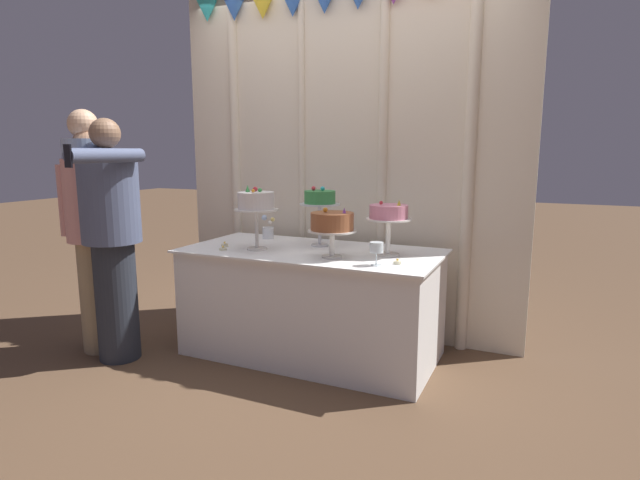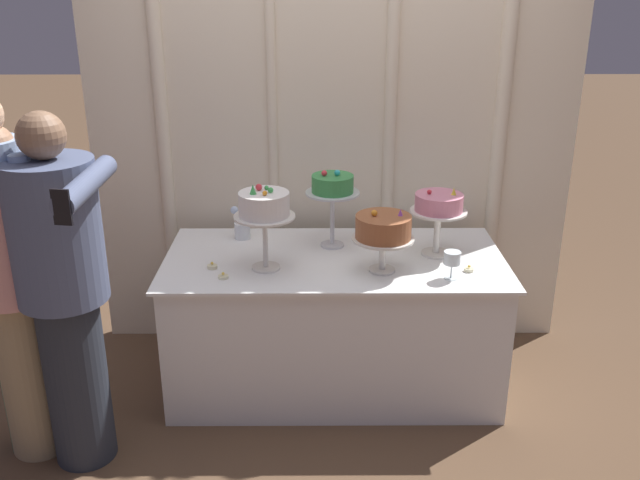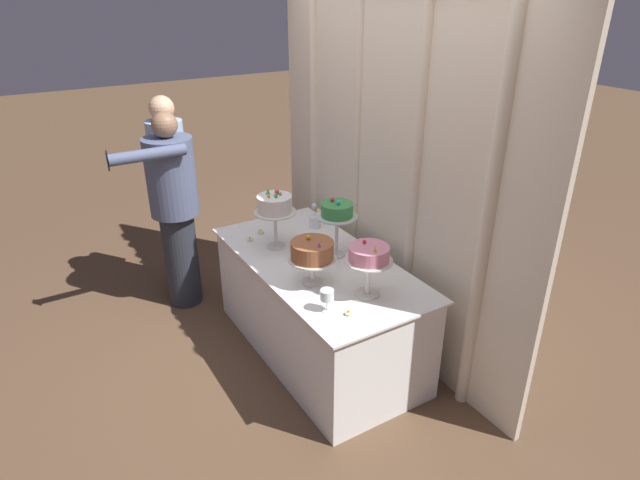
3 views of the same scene
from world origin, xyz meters
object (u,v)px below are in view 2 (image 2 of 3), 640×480
Objects in this scene: guest_girl_blue_dress at (62,285)px; cake_table at (334,321)px; cake_display_rightmost at (439,207)px; tealight_near_left at (223,277)px; tealight_near_right at (469,269)px; flower_vase at (242,228)px; cake_display_midright at (383,229)px; guest_man_pink_jacket at (5,265)px; tealight_far_left at (212,266)px; wine_glass at (452,259)px; guest_man_dark_suit at (15,286)px; cake_display_leftmost at (264,208)px; cake_display_midleft at (333,188)px.

cake_table is at bearing 27.98° from guest_girl_blue_dress.
cake_display_rightmost reaches higher than tealight_near_left.
flower_vase is at bearing 158.28° from tealight_near_right.
cake_display_midright is at bearing -31.88° from flower_vase.
tealight_near_left is at bearing 17.95° from guest_man_pink_jacket.
guest_girl_blue_dress is (-1.15, -0.61, 0.50)m from cake_table.
flower_vase reaches higher than cake_table.
cake_table is 35.00× the size of tealight_far_left.
wine_glass reaches higher than tealight_far_left.
flower_vase reaches higher than wine_glass.
cake_table is at bearing 21.33° from guest_man_dark_suit.
guest_man_dark_suit reaches higher than cake_display_leftmost.
cake_display_midright is at bearing 6.19° from tealight_near_left.
wine_glass is at bearing -37.31° from cake_display_midleft.
tealight_far_left is 0.03× the size of guest_girl_blue_dress.
cake_display_leftmost is (-0.34, -0.14, 0.67)m from cake_table.
cake_display_leftmost is 1.14m from guest_man_dark_suit.
cake_display_leftmost reaches higher than cake_table.
guest_man_pink_jacket is (-1.63, -0.37, -0.02)m from cake_display_midright.
tealight_near_right is (0.64, -0.18, 0.37)m from cake_table.
cake_table is 0.70m from flower_vase.
tealight_far_left is (-0.60, -0.14, 0.37)m from cake_table.
cake_display_midleft is 1.32× the size of cake_display_midright.
cake_display_midright is at bearing -37.75° from cake_table.
cake_display_leftmost is 0.28× the size of guest_man_dark_suit.
cake_display_leftmost reaches higher than wine_glass.
guest_man_pink_jacket is at bearing -171.94° from wine_glass.
tealight_near_left is 1.05× the size of tealight_near_right.
cake_display_midleft is 0.25× the size of guest_man_pink_jacket.
cake_display_leftmost is 0.26× the size of guest_man_pink_jacket.
flower_vase reaches higher than tealight_near_right.
cake_display_midright is 1.67m from guest_man_pink_jacket.
guest_man_dark_suit is (-0.85, -0.28, 0.09)m from tealight_near_left.
flower_vase is 0.11× the size of guest_man_pink_jacket.
guest_man_pink_jacket is at bearing -138.44° from flower_vase.
guest_man_pink_jacket reaches higher than guest_man_dark_suit.
guest_man_pink_jacket reaches higher than wine_glass.
cake_display_rightmost is at bearing 120.05° from tealight_near_right.
cake_display_leftmost is 0.87m from cake_display_rightmost.
tealight_near_left is 0.94m from guest_man_pink_jacket.
cake_display_leftmost is at bearing -168.34° from cake_display_rightmost.
cake_display_leftmost is 1.15m from guest_man_pink_jacket.
wine_glass is 1.16m from flower_vase.
guest_man_dark_suit is at bearing 162.99° from guest_girl_blue_dress.
cake_display_midleft is 8.47× the size of tealight_near_left.
flower_vase is 0.11× the size of guest_girl_blue_dress.
cake_display_midleft is at bearing 38.14° from tealight_near_left.
guest_girl_blue_dress reaches higher than tealight_near_left.
tealight_near_left is 0.03× the size of guest_man_pink_jacket.
guest_man_dark_suit is 0.96× the size of guest_girl_blue_dress.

